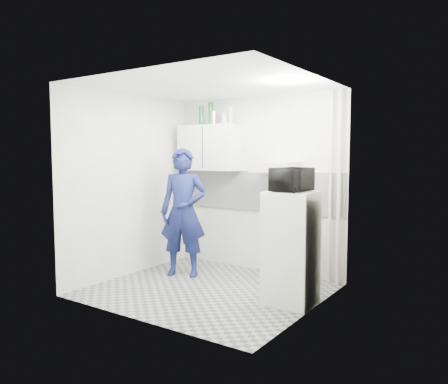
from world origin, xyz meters
The scene contains 22 objects.
floor centered at (0.00, 0.00, 0.00)m, with size 2.80×2.80×0.00m, color gray.
ceiling centered at (0.00, 0.00, 2.60)m, with size 2.80×2.80×0.00m, color white.
wall_back centered at (0.00, 1.25, 1.30)m, with size 2.80×2.80×0.00m, color white.
wall_left centered at (-1.40, 0.00, 1.30)m, with size 2.60×2.60×0.00m, color white.
wall_right centered at (1.40, 0.00, 1.30)m, with size 2.60×2.60×0.00m, color white.
person centered at (-0.70, 0.37, 0.92)m, with size 0.67×0.44×1.84m, color #121947.
stove centered at (0.62, 1.00, 0.42)m, with size 0.53×0.53×0.84m, color beige.
fridge centered at (1.10, 0.15, 0.66)m, with size 0.55×0.55×1.32m, color white.
stove_top centered at (0.62, 1.00, 0.86)m, with size 0.50×0.50×0.03m, color black.
saucepan centered at (0.60, 0.95, 0.93)m, with size 0.21×0.21×0.11m, color silver.
microwave centered at (1.10, 0.15, 1.45)m, with size 0.34×0.50×0.27m, color black.
bottle_c centered at (-0.91, 1.07, 2.35)m, with size 0.07×0.07×0.30m, color #144C1E.
bottle_d centered at (-0.72, 1.07, 2.37)m, with size 0.08×0.08×0.34m, color #144C1E.
canister_a centered at (-0.67, 1.07, 2.30)m, with size 0.08×0.08×0.21m, color silver.
canister_b centered at (-0.47, 1.07, 2.29)m, with size 0.09×0.09×0.17m, color #B2B7BC.
bottle_e centered at (-0.35, 1.07, 2.33)m, with size 0.06×0.06×0.25m, color #B2B7BC.
upper_cabinet centered at (-0.75, 1.07, 1.85)m, with size 1.00×0.35×0.70m, color white.
range_hood centered at (0.45, 1.00, 1.57)m, with size 0.60×0.50×0.14m, color beige.
backsplash centered at (0.00, 1.24, 1.20)m, with size 2.74×0.03×0.60m, color white.
pipe_a centered at (1.30, 1.17, 1.30)m, with size 0.05×0.05×2.60m, color beige.
pipe_b centered at (1.18, 1.17, 1.30)m, with size 0.04×0.04×2.60m, color beige.
ceiling_spot_fixture centered at (1.00, 0.20, 2.57)m, with size 0.10×0.10×0.02m, color white.
Camera 1 is at (3.26, -4.45, 1.74)m, focal length 35.00 mm.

